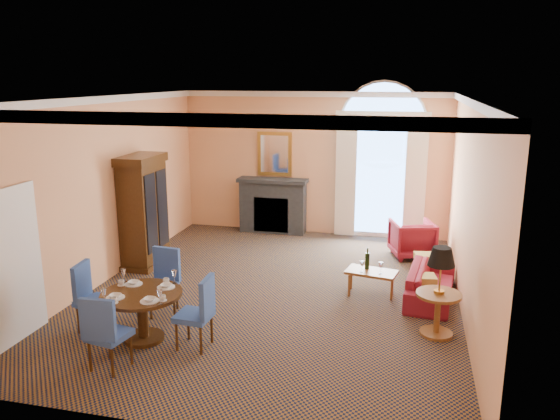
% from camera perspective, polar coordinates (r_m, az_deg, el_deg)
% --- Properties ---
extents(ground, '(7.50, 7.50, 0.00)m').
position_cam_1_polar(ground, '(9.24, -0.73, -8.58)').
color(ground, '#101832').
rests_on(ground, ground).
extents(room_envelope, '(6.04, 7.52, 3.45)m').
position_cam_1_polar(room_envelope, '(9.26, 0.09, 7.54)').
color(room_envelope, '#F8AE76').
rests_on(room_envelope, ground).
extents(armoire, '(0.61, 1.08, 2.11)m').
position_cam_1_polar(armoire, '(10.59, -14.07, -0.29)').
color(armoire, black).
rests_on(armoire, ground).
extents(dining_table, '(1.10, 1.10, 0.89)m').
position_cam_1_polar(dining_table, '(7.71, -14.22, -9.54)').
color(dining_table, black).
rests_on(dining_table, ground).
extents(dining_chair_north, '(0.55, 0.55, 0.99)m').
position_cam_1_polar(dining_chair_north, '(8.51, -11.92, -6.81)').
color(dining_chair_north, '#274A99').
rests_on(dining_chair_north, ground).
extents(dining_chair_south, '(0.52, 0.52, 0.99)m').
position_cam_1_polar(dining_chair_south, '(7.03, -17.92, -11.75)').
color(dining_chair_south, '#274A99').
rests_on(dining_chair_south, ground).
extents(dining_chair_east, '(0.47, 0.47, 0.99)m').
position_cam_1_polar(dining_chair_east, '(7.33, -8.33, -10.10)').
color(dining_chair_east, '#274A99').
rests_on(dining_chair_east, ground).
extents(dining_chair_west, '(0.56, 0.56, 0.99)m').
position_cam_1_polar(dining_chair_west, '(8.17, -19.35, -8.20)').
color(dining_chair_west, '#274A99').
rests_on(dining_chair_west, ground).
extents(sofa, '(0.86, 1.78, 0.50)m').
position_cam_1_polar(sofa, '(9.25, 15.47, -7.41)').
color(sofa, maroon).
rests_on(sofa, ground).
extents(armchair, '(0.99, 1.01, 0.74)m').
position_cam_1_polar(armchair, '(11.20, 13.62, -2.93)').
color(armchair, maroon).
rests_on(armchair, ground).
extents(coffee_table, '(0.88, 0.60, 0.77)m').
position_cam_1_polar(coffee_table, '(9.14, 9.49, -6.38)').
color(coffee_table, brown).
rests_on(coffee_table, ground).
extents(side_table, '(0.62, 0.62, 1.25)m').
position_cam_1_polar(side_table, '(7.82, 16.35, -7.12)').
color(side_table, brown).
rests_on(side_table, ground).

